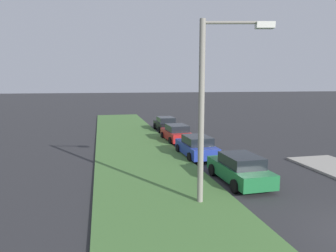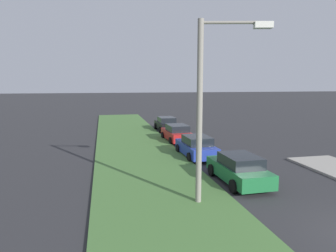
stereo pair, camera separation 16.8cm
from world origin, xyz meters
TOP-DOWN VIEW (x-y plane):
  - grass_median at (10.00, 6.51)m, footprint 60.00×6.00m
  - parked_car_green at (6.44, 2.24)m, footprint 4.34×2.10m
  - parked_car_blue at (12.06, 2.71)m, footprint 4.35×2.11m
  - parked_car_red at (17.72, 2.68)m, footprint 4.37×2.16m
  - parked_car_black at (23.70, 2.36)m, footprint 4.32×2.05m
  - streetlight at (4.15, 4.77)m, footprint 0.92×2.84m

SIDE VIEW (x-z plane):
  - grass_median at x=10.00m, z-range 0.00..0.12m
  - parked_car_green at x=6.44m, z-range -0.02..1.45m
  - parked_car_blue at x=12.06m, z-range -0.02..1.45m
  - parked_car_red at x=17.72m, z-range -0.02..1.45m
  - parked_car_black at x=23.70m, z-range -0.02..1.45m
  - streetlight at x=4.15m, z-range 0.64..8.14m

